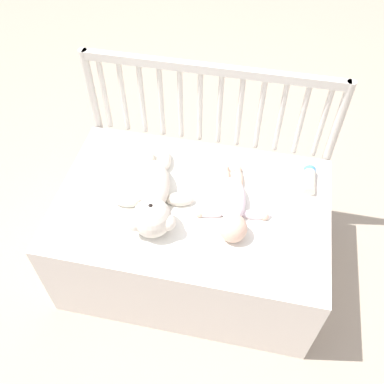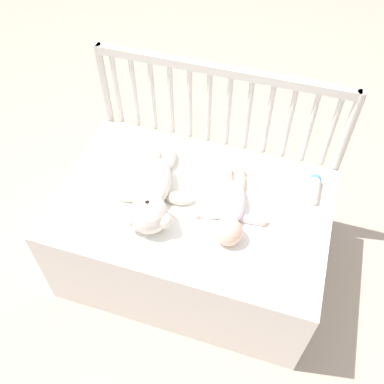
{
  "view_description": "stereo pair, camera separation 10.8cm",
  "coord_description": "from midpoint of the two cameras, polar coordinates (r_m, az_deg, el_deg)",
  "views": [
    {
      "loc": [
        0.22,
        -1.04,
        1.78
      ],
      "look_at": [
        0.0,
        0.01,
        0.52
      ],
      "focal_mm": 40.0,
      "sensor_mm": 36.0,
      "label": 1
    },
    {
      "loc": [
        0.32,
        -1.01,
        1.78
      ],
      "look_at": [
        0.0,
        0.01,
        0.52
      ],
      "focal_mm": 40.0,
      "sensor_mm": 36.0,
      "label": 2
    }
  ],
  "objects": [
    {
      "name": "blanket",
      "position": [
        1.7,
        -2.09,
        -0.96
      ],
      "size": [
        0.85,
        0.57,
        0.01
      ],
      "color": "white",
      "rests_on": "crib_mattress"
    },
    {
      "name": "baby_bottle",
      "position": [
        1.79,
        13.73,
        1.74
      ],
      "size": [
        0.05,
        0.15,
        0.05
      ],
      "color": "#F4E5CC",
      "rests_on": "crib_mattress"
    },
    {
      "name": "crib_rail",
      "position": [
        1.85,
        0.65,
        9.92
      ],
      "size": [
        1.08,
        0.04,
        0.85
      ],
      "color": "beige",
      "rests_on": "ground_plane"
    },
    {
      "name": "ground_plane",
      "position": [
        2.07,
        -1.54,
        -9.55
      ],
      "size": [
        12.0,
        12.0,
        0.0
      ],
      "primitive_type": "plane",
      "color": "tan"
    },
    {
      "name": "baby",
      "position": [
        1.63,
        3.51,
        -1.96
      ],
      "size": [
        0.3,
        0.4,
        0.11
      ],
      "color": "white",
      "rests_on": "crib_mattress"
    },
    {
      "name": "crib_mattress",
      "position": [
        1.88,
        -1.69,
        -5.94
      ],
      "size": [
        1.08,
        0.7,
        0.46
      ],
      "color": "white",
      "rests_on": "ground_plane"
    },
    {
      "name": "teddy_bear",
      "position": [
        1.64,
        -7.06,
        -0.77
      ],
      "size": [
        0.32,
        0.48,
        0.15
      ],
      "color": "silver",
      "rests_on": "crib_mattress"
    }
  ]
}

